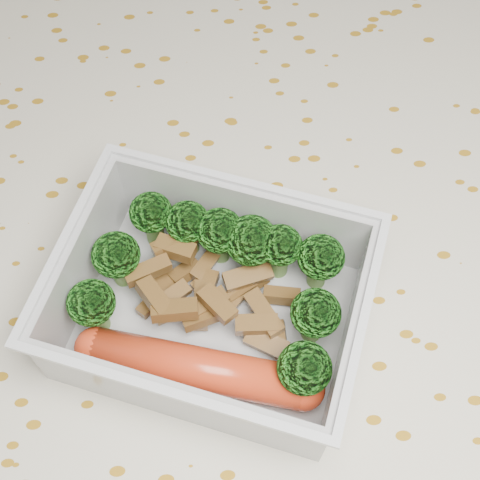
{
  "coord_description": "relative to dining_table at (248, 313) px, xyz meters",
  "views": [
    {
      "loc": [
        -0.02,
        -0.22,
        1.17
      ],
      "look_at": [
        -0.01,
        0.0,
        0.78
      ],
      "focal_mm": 50.0,
      "sensor_mm": 36.0,
      "label": 1
    }
  ],
  "objects": [
    {
      "name": "meat_pile",
      "position": [
        -0.03,
        -0.03,
        0.11
      ],
      "size": [
        0.12,
        0.09,
        0.03
      ],
      "color": "brown",
      "rests_on": "lunch_container"
    },
    {
      "name": "lunch_container",
      "position": [
        -0.03,
        -0.04,
        0.11
      ],
      "size": [
        0.23,
        0.21,
        0.07
      ],
      "color": "silver",
      "rests_on": "tablecloth"
    },
    {
      "name": "tablecloth",
      "position": [
        0.0,
        0.0,
        0.05
      ],
      "size": [
        1.46,
        0.96,
        0.19
      ],
      "color": "beige",
      "rests_on": "dining_table"
    },
    {
      "name": "sausage",
      "position": [
        -0.04,
        -0.08,
        0.11
      ],
      "size": [
        0.15,
        0.06,
        0.03
      ],
      "color": "red",
      "rests_on": "lunch_container"
    },
    {
      "name": "ground_plane",
      "position": [
        0.0,
        0.0,
        -0.67
      ],
      "size": [
        4.0,
        4.0,
        0.0
      ],
      "primitive_type": "plane",
      "color": "olive",
      "rests_on": "ground"
    },
    {
      "name": "dining_table",
      "position": [
        0.0,
        0.0,
        0.0
      ],
      "size": [
        1.4,
        0.9,
        0.75
      ],
      "color": "brown",
      "rests_on": "ground"
    },
    {
      "name": "broccoli_florets",
      "position": [
        -0.02,
        -0.02,
        0.13
      ],
      "size": [
        0.18,
        0.15,
        0.05
      ],
      "color": "#608C3F",
      "rests_on": "lunch_container"
    }
  ]
}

